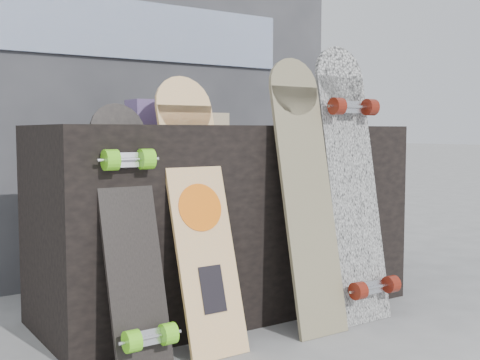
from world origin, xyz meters
TOP-DOWN VIEW (x-y plane):
  - ground at (0.00, 0.00)m, footprint 60.00×60.00m
  - vendor_table at (0.00, 0.50)m, footprint 1.60×0.60m
  - booth at (0.00, 1.35)m, footprint 2.40×0.22m
  - merch_box_purple at (-0.35, 0.49)m, footprint 0.18×0.12m
  - merch_box_small at (0.35, 0.43)m, footprint 0.14×0.14m
  - merch_box_flat at (-0.02, 0.67)m, footprint 0.22×0.10m
  - longboard_geisha at (-0.33, 0.17)m, footprint 0.23×0.30m
  - longboard_celtic at (0.12, 0.11)m, footprint 0.23×0.24m
  - longboard_cascadia at (0.38, 0.11)m, footprint 0.26×0.29m
  - skateboard_dark at (-0.59, 0.15)m, footprint 0.20×0.31m

SIDE VIEW (x-z plane):
  - ground at x=0.00m, z-range 0.00..0.00m
  - vendor_table at x=0.00m, z-range 0.00..0.80m
  - skateboard_dark at x=-0.59m, z-range 0.01..0.88m
  - longboard_geisha at x=-0.33m, z-range 0.03..1.01m
  - longboard_celtic at x=0.12m, z-range 0.03..1.10m
  - longboard_cascadia at x=0.38m, z-range 0.02..1.16m
  - merch_box_flat at x=-0.02m, z-range 0.80..0.86m
  - merch_box_purple at x=-0.35m, z-range 0.80..0.90m
  - merch_box_small at x=0.35m, z-range 0.80..0.92m
  - booth at x=0.00m, z-range 0.00..2.20m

